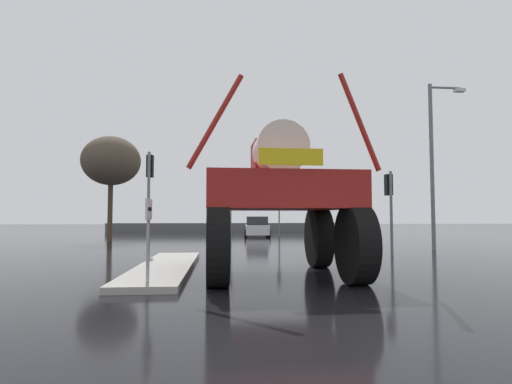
{
  "coord_description": "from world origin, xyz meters",
  "views": [
    {
      "loc": [
        -2.01,
        -5.64,
        1.51
      ],
      "look_at": [
        -1.03,
        6.23,
        2.22
      ],
      "focal_mm": 28.98,
      "sensor_mm": 36.0,
      "label": 1
    }
  ],
  "objects": [
    {
      "name": "traffic_signal_far_right",
      "position": [
        -1.34,
        25.96,
        2.89
      ],
      "size": [
        0.24,
        0.55,
        3.95
      ],
      "color": "slate",
      "rests_on": "ground"
    },
    {
      "name": "traffic_signal_far_left",
      "position": [
        2.37,
        25.96,
        2.76
      ],
      "size": [
        0.24,
        0.55,
        3.78
      ],
      "color": "slate",
      "rests_on": "ground"
    },
    {
      "name": "ground_plane",
      "position": [
        0.0,
        18.0,
        0.0
      ],
      "size": [
        120.0,
        120.0,
        0.0
      ],
      "primitive_type": "plane",
      "color": "black"
    },
    {
      "name": "lane_arrow_sign",
      "position": [
        -3.55,
        3.21,
        1.35
      ],
      "size": [
        0.07,
        0.6,
        1.74
      ],
      "color": "#99999E",
      "rests_on": "median_island"
    },
    {
      "name": "oversize_sprayer",
      "position": [
        -0.6,
        4.99,
        1.93
      ],
      "size": [
        4.34,
        5.1,
        4.74
      ],
      "rotation": [
        0.0,
        0.0,
        1.6
      ],
      "color": "black",
      "rests_on": "ground"
    },
    {
      "name": "bare_tree_left",
      "position": [
        -8.84,
        20.27,
        4.92
      ],
      "size": [
        3.55,
        3.55,
        6.46
      ],
      "color": "#473828",
      "rests_on": "ground"
    },
    {
      "name": "median_island",
      "position": [
        -3.61,
        6.43,
        0.07
      ],
      "size": [
        1.49,
        7.65,
        0.15
      ],
      "primitive_type": "cube",
      "color": "#9E9B93",
      "rests_on": "ground"
    },
    {
      "name": "sedan_ahead",
      "position": [
        0.64,
        25.65,
        0.71
      ],
      "size": [
        2.02,
        4.17,
        1.52
      ],
      "rotation": [
        0.0,
        0.0,
        1.53
      ],
      "color": "silver",
      "rests_on": "ground"
    },
    {
      "name": "roadside_barrier",
      "position": [
        0.0,
        33.7,
        0.45
      ],
      "size": [
        25.55,
        0.24,
        0.9
      ],
      "primitive_type": "cube",
      "color": "#59595B",
      "rests_on": "ground"
    },
    {
      "name": "traffic_signal_near_right",
      "position": [
        4.61,
        10.22,
        2.4
      ],
      "size": [
        0.24,
        0.54,
        3.3
      ],
      "color": "slate",
      "rests_on": "ground"
    },
    {
      "name": "traffic_signal_near_left",
      "position": [
        -4.75,
        10.21,
        2.88
      ],
      "size": [
        0.24,
        0.54,
        3.95
      ],
      "color": "slate",
      "rests_on": "ground"
    },
    {
      "name": "streetlight_near_right",
      "position": [
        7.81,
        12.62,
        4.29
      ],
      "size": [
        1.78,
        0.24,
        7.71
      ],
      "color": "slate",
      "rests_on": "ground"
    }
  ]
}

